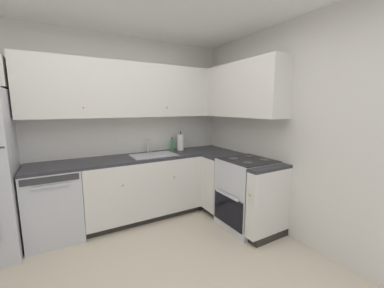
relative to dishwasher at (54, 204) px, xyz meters
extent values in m
cube|color=silver|center=(0.67, 0.33, 0.85)|extent=(3.78, 0.05, 2.58)
cube|color=silver|center=(2.53, -1.49, 0.85)|extent=(0.05, 3.69, 2.58)
cube|color=silver|center=(0.00, 0.00, 0.00)|extent=(0.60, 0.60, 0.87)
cube|color=#333333|center=(0.00, -0.30, 0.38)|extent=(0.55, 0.01, 0.07)
cube|color=silver|center=(0.00, -0.32, 0.31)|extent=(0.36, 0.02, 0.02)
cube|color=silver|center=(1.11, 0.00, 0.04)|extent=(1.60, 0.60, 0.78)
cube|color=black|center=(1.11, 0.03, -0.39)|extent=(1.60, 0.54, 0.09)
sphere|color=tan|center=(0.75, -0.31, 0.19)|extent=(0.02, 0.02, 0.02)
sphere|color=tan|center=(1.46, -0.31, 0.19)|extent=(0.02, 0.02, 0.02)
cube|color=#2D2D33|center=(1.10, 0.00, 0.45)|extent=(2.81, 0.60, 0.03)
cube|color=silver|center=(2.21, -0.46, 0.04)|extent=(0.60, 0.33, 0.78)
cube|color=black|center=(2.24, -0.46, -0.39)|extent=(0.54, 0.33, 0.09)
cube|color=silver|center=(2.21, -1.33, 0.04)|extent=(0.60, 0.15, 0.78)
cube|color=black|center=(2.24, -1.33, -0.39)|extent=(0.54, 0.15, 0.09)
sphere|color=tan|center=(1.90, -1.33, 0.19)|extent=(0.02, 0.02, 0.02)
cube|color=#2D2D33|center=(2.21, -0.46, 0.45)|extent=(0.60, 0.33, 0.03)
cube|color=#2D2D33|center=(2.21, -1.33, 0.45)|extent=(0.60, 0.15, 0.03)
cube|color=silver|center=(2.23, -0.95, 0.02)|extent=(0.64, 0.62, 0.90)
cube|color=black|center=(1.90, -0.95, -0.15)|extent=(0.02, 0.55, 0.38)
cube|color=silver|center=(1.88, -0.95, 0.06)|extent=(0.02, 0.43, 0.02)
cube|color=black|center=(2.23, -0.95, 0.48)|extent=(0.59, 0.60, 0.01)
cube|color=silver|center=(2.53, -0.95, 0.54)|extent=(0.03, 0.60, 0.15)
cylinder|color=#4C4C4C|center=(2.09, -1.09, 0.49)|extent=(0.11, 0.11, 0.01)
cylinder|color=#4C4C4C|center=(2.09, -0.81, 0.49)|extent=(0.11, 0.11, 0.01)
cylinder|color=#4C4C4C|center=(2.37, -1.09, 0.49)|extent=(0.11, 0.11, 0.01)
cylinder|color=#4C4C4C|center=(2.37, -0.81, 0.49)|extent=(0.11, 0.11, 0.01)
cube|color=silver|center=(0.94, 0.14, 1.38)|extent=(2.49, 0.32, 0.73)
sphere|color=tan|center=(0.40, -0.03, 1.15)|extent=(0.02, 0.02, 0.02)
sphere|color=tan|center=(1.49, -0.03, 1.15)|extent=(0.02, 0.02, 0.02)
cube|color=silver|center=(2.35, -0.52, 1.38)|extent=(0.32, 1.63, 0.73)
cube|color=#B7B7BC|center=(1.27, -0.03, 0.47)|extent=(0.63, 0.40, 0.01)
cube|color=gray|center=(1.27, -0.03, 0.42)|extent=(0.58, 0.36, 0.09)
cube|color=#99999E|center=(1.27, -0.03, 0.44)|extent=(0.02, 0.35, 0.06)
cylinder|color=silver|center=(1.27, 0.20, 0.59)|extent=(0.02, 0.02, 0.23)
cylinder|color=silver|center=(1.27, 0.13, 0.69)|extent=(0.02, 0.15, 0.02)
cylinder|color=silver|center=(1.32, 0.20, 0.50)|extent=(0.02, 0.02, 0.06)
cylinder|color=#338C4C|center=(1.66, 0.18, 0.56)|extent=(0.05, 0.05, 0.18)
cylinder|color=#262626|center=(1.66, 0.18, 0.67)|extent=(0.02, 0.02, 0.03)
cylinder|color=white|center=(1.80, 0.16, 0.60)|extent=(0.11, 0.11, 0.25)
cylinder|color=#3F3F3F|center=(1.80, 0.16, 0.62)|extent=(0.02, 0.02, 0.31)
camera|label=1|loc=(0.12, -3.14, 1.15)|focal=21.76mm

